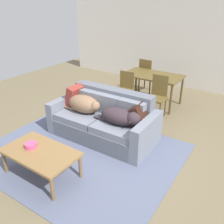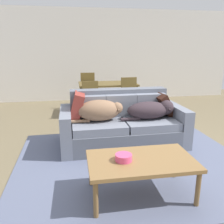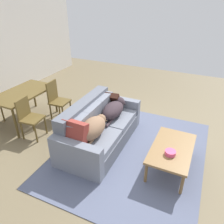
{
  "view_description": "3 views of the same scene",
  "coord_description": "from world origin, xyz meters",
  "px_view_note": "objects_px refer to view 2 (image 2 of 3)",
  "views": [
    {
      "loc": [
        2.15,
        -2.99,
        2.49
      ],
      "look_at": [
        -0.09,
        0.34,
        0.56
      ],
      "focal_mm": 38.98,
      "sensor_mm": 36.0,
      "label": 1
    },
    {
      "loc": [
        -1.04,
        -3.29,
        1.56
      ],
      "look_at": [
        -0.46,
        0.19,
        0.6
      ],
      "focal_mm": 37.41,
      "sensor_mm": 36.0,
      "label": 2
    },
    {
      "loc": [
        -3.41,
        -1.45,
        2.73
      ],
      "look_at": [
        -0.19,
        0.08,
        0.74
      ],
      "focal_mm": 34.71,
      "sensor_mm": 36.0,
      "label": 3
    }
  ],
  "objects_px": {
    "dining_chair_near_left": "(91,99)",
    "dining_chair_far_left": "(88,88)",
    "couch": "(122,124)",
    "dog_on_left_cushion": "(100,110)",
    "dog_on_right_cushion": "(151,110)",
    "throw_pillow_by_right_arm": "(163,105)",
    "dining_chair_near_right": "(130,97)",
    "throw_pillow_by_left_arm": "(77,107)",
    "coffee_table": "(141,163)",
    "dining_table": "(108,86)",
    "bowl_on_coffee_table": "(124,158)"
  },
  "relations": [
    {
      "from": "coffee_table",
      "to": "dog_on_left_cushion",
      "type": "bearing_deg",
      "value": 101.51
    },
    {
      "from": "coffee_table",
      "to": "dining_chair_near_right",
      "type": "height_order",
      "value": "dining_chair_near_right"
    },
    {
      "from": "coffee_table",
      "to": "dining_chair_near_left",
      "type": "xyz_separation_m",
      "value": [
        -0.29,
        2.88,
        0.1
      ]
    },
    {
      "from": "dog_on_left_cushion",
      "to": "dining_chair_near_left",
      "type": "xyz_separation_m",
      "value": [
        -0.02,
        1.52,
        -0.14
      ]
    },
    {
      "from": "coffee_table",
      "to": "bowl_on_coffee_table",
      "type": "height_order",
      "value": "bowl_on_coffee_table"
    },
    {
      "from": "dog_on_left_cushion",
      "to": "dining_chair_near_right",
      "type": "height_order",
      "value": "dining_chair_near_right"
    },
    {
      "from": "throw_pillow_by_right_arm",
      "to": "bowl_on_coffee_table",
      "type": "distance_m",
      "value": 1.87
    },
    {
      "from": "couch",
      "to": "dog_on_right_cushion",
      "type": "xyz_separation_m",
      "value": [
        0.45,
        -0.14,
        0.26
      ]
    },
    {
      "from": "dog_on_right_cushion",
      "to": "dining_chair_near_left",
      "type": "relative_size",
      "value": 1.03
    },
    {
      "from": "throw_pillow_by_left_arm",
      "to": "dining_chair_near_left",
      "type": "bearing_deg",
      "value": 76.01
    },
    {
      "from": "dog_on_left_cushion",
      "to": "dining_chair_near_left",
      "type": "bearing_deg",
      "value": 89.69
    },
    {
      "from": "dog_on_right_cushion",
      "to": "throw_pillow_by_left_arm",
      "type": "distance_m",
      "value": 1.21
    },
    {
      "from": "dining_table",
      "to": "dining_chair_near_left",
      "type": "distance_m",
      "value": 0.74
    },
    {
      "from": "couch",
      "to": "dog_on_left_cushion",
      "type": "xyz_separation_m",
      "value": [
        -0.38,
        -0.12,
        0.29
      ]
    },
    {
      "from": "dog_on_right_cushion",
      "to": "throw_pillow_by_right_arm",
      "type": "relative_size",
      "value": 2.3
    },
    {
      "from": "dining_chair_far_left",
      "to": "dog_on_right_cushion",
      "type": "bearing_deg",
      "value": 108.82
    },
    {
      "from": "couch",
      "to": "dining_chair_near_left",
      "type": "distance_m",
      "value": 1.47
    },
    {
      "from": "dog_on_right_cushion",
      "to": "coffee_table",
      "type": "height_order",
      "value": "dog_on_right_cushion"
    },
    {
      "from": "throw_pillow_by_left_arm",
      "to": "dining_chair_near_left",
      "type": "height_order",
      "value": "throw_pillow_by_left_arm"
    },
    {
      "from": "throw_pillow_by_left_arm",
      "to": "coffee_table",
      "type": "distance_m",
      "value": 1.67
    },
    {
      "from": "dining_chair_near_left",
      "to": "dining_table",
      "type": "bearing_deg",
      "value": 45.15
    },
    {
      "from": "dining_chair_near_right",
      "to": "bowl_on_coffee_table",
      "type": "bearing_deg",
      "value": -108.42
    },
    {
      "from": "dog_on_left_cushion",
      "to": "dining_chair_far_left",
      "type": "height_order",
      "value": "dining_chair_far_left"
    },
    {
      "from": "dining_table",
      "to": "dining_chair_near_right",
      "type": "distance_m",
      "value": 0.75
    },
    {
      "from": "coffee_table",
      "to": "dining_chair_near_left",
      "type": "bearing_deg",
      "value": 95.85
    },
    {
      "from": "couch",
      "to": "dog_on_right_cushion",
      "type": "relative_size",
      "value": 2.28
    },
    {
      "from": "bowl_on_coffee_table",
      "to": "dining_chair_near_left",
      "type": "relative_size",
      "value": 0.21
    },
    {
      "from": "throw_pillow_by_right_arm",
      "to": "dining_chair_near_right",
      "type": "xyz_separation_m",
      "value": [
        -0.27,
        1.29,
        -0.11
      ]
    },
    {
      "from": "couch",
      "to": "dining_chair_far_left",
      "type": "relative_size",
      "value": 2.11
    },
    {
      "from": "throw_pillow_by_left_arm",
      "to": "dining_chair_far_left",
      "type": "xyz_separation_m",
      "value": [
        0.34,
        2.51,
        -0.13
      ]
    },
    {
      "from": "dog_on_right_cushion",
      "to": "coffee_table",
      "type": "bearing_deg",
      "value": -113.61
    },
    {
      "from": "coffee_table",
      "to": "dining_chair_far_left",
      "type": "relative_size",
      "value": 1.18
    },
    {
      "from": "dining_chair_near_right",
      "to": "dining_chair_far_left",
      "type": "distance_m",
      "value": 1.47
    },
    {
      "from": "dining_table",
      "to": "dining_chair_far_left",
      "type": "distance_m",
      "value": 0.75
    },
    {
      "from": "dog_on_left_cushion",
      "to": "throw_pillow_by_right_arm",
      "type": "relative_size",
      "value": 2.17
    },
    {
      "from": "dining_chair_near_left",
      "to": "dining_chair_far_left",
      "type": "height_order",
      "value": "dining_chair_far_left"
    },
    {
      "from": "dog_on_right_cushion",
      "to": "coffee_table",
      "type": "distance_m",
      "value": 1.46
    },
    {
      "from": "dog_on_right_cushion",
      "to": "throw_pillow_by_left_arm",
      "type": "relative_size",
      "value": 1.99
    },
    {
      "from": "dining_chair_near_right",
      "to": "dining_chair_far_left",
      "type": "xyz_separation_m",
      "value": [
        -0.87,
        1.19,
        0.01
      ]
    },
    {
      "from": "bowl_on_coffee_table",
      "to": "dining_chair_near_left",
      "type": "xyz_separation_m",
      "value": [
        -0.1,
        2.88,
        0.02
      ]
    },
    {
      "from": "throw_pillow_by_left_arm",
      "to": "dining_chair_near_left",
      "type": "distance_m",
      "value": 1.41
    },
    {
      "from": "couch",
      "to": "dining_chair_near_left",
      "type": "relative_size",
      "value": 2.34
    },
    {
      "from": "dog_on_left_cushion",
      "to": "coffee_table",
      "type": "height_order",
      "value": "dog_on_left_cushion"
    },
    {
      "from": "dog_on_left_cushion",
      "to": "throw_pillow_by_right_arm",
      "type": "xyz_separation_m",
      "value": [
        1.12,
        0.19,
        0.01
      ]
    },
    {
      "from": "couch",
      "to": "coffee_table",
      "type": "distance_m",
      "value": 1.48
    },
    {
      "from": "dog_on_right_cushion",
      "to": "throw_pillow_by_right_arm",
      "type": "distance_m",
      "value": 0.35
    },
    {
      "from": "dog_on_left_cushion",
      "to": "dog_on_right_cushion",
      "type": "xyz_separation_m",
      "value": [
        0.83,
        -0.02,
        -0.02
      ]
    },
    {
      "from": "couch",
      "to": "bowl_on_coffee_table",
      "type": "height_order",
      "value": "couch"
    },
    {
      "from": "couch",
      "to": "throw_pillow_by_right_arm",
      "type": "relative_size",
      "value": 5.23
    },
    {
      "from": "couch",
      "to": "dog_on_left_cushion",
      "type": "height_order",
      "value": "couch"
    }
  ]
}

